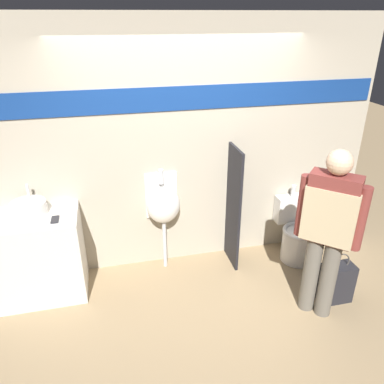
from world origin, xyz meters
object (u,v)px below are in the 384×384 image
object	(u,v)px
urinal_near_counter	(163,205)
shopping_bag	(336,283)
cell_phone	(55,219)
toilet	(297,236)
sink_basin	(29,208)
person_in_vest	(328,225)

from	to	relation	value
urinal_near_counter	shopping_bag	size ratio (longest dim) A/B	2.09
cell_phone	toilet	world-z (taller)	cell_phone
cell_phone	urinal_near_counter	distance (m)	1.12
sink_basin	urinal_near_counter	size ratio (longest dim) A/B	0.28
toilet	shopping_bag	distance (m)	0.80
shopping_bag	sink_basin	bearing A→B (deg)	163.21
sink_basin	person_in_vest	bearing A→B (deg)	-19.97
cell_phone	toilet	size ratio (longest dim) A/B	0.16
sink_basin	shopping_bag	bearing A→B (deg)	-16.79
cell_phone	toilet	bearing A→B (deg)	2.03
sink_basin	toilet	size ratio (longest dim) A/B	0.39
shopping_bag	urinal_near_counter	bearing A→B (deg)	148.14
urinal_near_counter	shopping_bag	xyz separation A→B (m)	(1.58, -0.98, -0.58)
sink_basin	shopping_bag	size ratio (longest dim) A/B	0.59
urinal_near_counter	cell_phone	bearing A→B (deg)	-165.40
shopping_bag	cell_phone	bearing A→B (deg)	165.19
cell_phone	person_in_vest	xyz separation A→B (m)	(2.39, -0.79, 0.06)
cell_phone	toilet	xyz separation A→B (m)	(2.63, 0.09, -0.62)
sink_basin	urinal_near_counter	bearing A→B (deg)	4.60
sink_basin	urinal_near_counter	distance (m)	1.34
sink_basin	person_in_vest	distance (m)	2.81
urinal_near_counter	toilet	bearing A→B (deg)	-6.87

